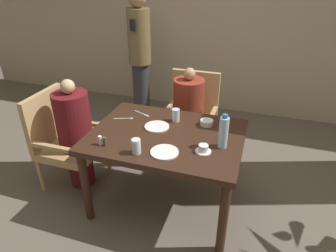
{
  "coord_description": "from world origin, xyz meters",
  "views": [
    {
      "loc": [
        0.68,
        -2.04,
        1.97
      ],
      "look_at": [
        0.0,
        0.05,
        0.77
      ],
      "focal_mm": 32.0,
      "sensor_mm": 36.0,
      "label": 1
    }
  ],
  "objects_px": {
    "plate_main_left": "(164,152)",
    "glass_tall_mid": "(136,146)",
    "chair_left_side": "(63,138)",
    "diner_in_left_chair": "(76,134)",
    "diner_in_far_chair": "(188,115)",
    "bowl_small": "(207,123)",
    "plate_main_right": "(157,127)",
    "glass_tall_near": "(176,115)",
    "water_bottle": "(223,132)",
    "teacup_with_saucer": "(203,149)",
    "standing_host": "(140,54)",
    "chair_far_side": "(191,114)"
  },
  "relations": [
    {
      "from": "chair_left_side",
      "to": "diner_in_far_chair",
      "type": "relative_size",
      "value": 0.88
    },
    {
      "from": "chair_far_side",
      "to": "glass_tall_mid",
      "type": "relative_size",
      "value": 8.03
    },
    {
      "from": "teacup_with_saucer",
      "to": "chair_left_side",
      "type": "bearing_deg",
      "value": 173.1
    },
    {
      "from": "bowl_small",
      "to": "plate_main_right",
      "type": "bearing_deg",
      "value": -156.38
    },
    {
      "from": "teacup_with_saucer",
      "to": "glass_tall_near",
      "type": "bearing_deg",
      "value": 129.42
    },
    {
      "from": "chair_far_side",
      "to": "bowl_small",
      "type": "xyz_separation_m",
      "value": [
        0.29,
        -0.63,
        0.26
      ]
    },
    {
      "from": "water_bottle",
      "to": "chair_far_side",
      "type": "bearing_deg",
      "value": 116.61
    },
    {
      "from": "chair_left_side",
      "to": "glass_tall_near",
      "type": "bearing_deg",
      "value": 13.06
    },
    {
      "from": "glass_tall_near",
      "to": "glass_tall_mid",
      "type": "distance_m",
      "value": 0.6
    },
    {
      "from": "diner_in_far_chair",
      "to": "glass_tall_mid",
      "type": "distance_m",
      "value": 1.11
    },
    {
      "from": "bowl_small",
      "to": "chair_left_side",
      "type": "bearing_deg",
      "value": -169.06
    },
    {
      "from": "water_bottle",
      "to": "teacup_with_saucer",
      "type": "bearing_deg",
      "value": -137.42
    },
    {
      "from": "glass_tall_near",
      "to": "water_bottle",
      "type": "bearing_deg",
      "value": -32.91
    },
    {
      "from": "water_bottle",
      "to": "diner_in_far_chair",
      "type": "bearing_deg",
      "value": 120.79
    },
    {
      "from": "diner_in_far_chair",
      "to": "standing_host",
      "type": "relative_size",
      "value": 0.62
    },
    {
      "from": "chair_left_side",
      "to": "plate_main_right",
      "type": "bearing_deg",
      "value": 5.08
    },
    {
      "from": "chair_left_side",
      "to": "glass_tall_mid",
      "type": "xyz_separation_m",
      "value": [
        0.93,
        -0.34,
        0.29
      ]
    },
    {
      "from": "chair_left_side",
      "to": "diner_in_left_chair",
      "type": "relative_size",
      "value": 0.85
    },
    {
      "from": "plate_main_left",
      "to": "plate_main_right",
      "type": "distance_m",
      "value": 0.4
    },
    {
      "from": "water_bottle",
      "to": "standing_host",
      "type": "bearing_deg",
      "value": 130.2
    },
    {
      "from": "water_bottle",
      "to": "glass_tall_mid",
      "type": "distance_m",
      "value": 0.66
    },
    {
      "from": "diner_in_far_chair",
      "to": "teacup_with_saucer",
      "type": "xyz_separation_m",
      "value": [
        0.35,
        -0.91,
        0.2
      ]
    },
    {
      "from": "diner_in_far_chair",
      "to": "plate_main_left",
      "type": "bearing_deg",
      "value": -85.68
    },
    {
      "from": "diner_in_far_chair",
      "to": "glass_tall_mid",
      "type": "relative_size",
      "value": 9.12
    },
    {
      "from": "bowl_small",
      "to": "water_bottle",
      "type": "relative_size",
      "value": 0.4
    },
    {
      "from": "plate_main_left",
      "to": "teacup_with_saucer",
      "type": "xyz_separation_m",
      "value": [
        0.27,
        0.1,
        0.02
      ]
    },
    {
      "from": "chair_left_side",
      "to": "bowl_small",
      "type": "relative_size",
      "value": 8.41
    },
    {
      "from": "chair_far_side",
      "to": "glass_tall_mid",
      "type": "height_order",
      "value": "chair_far_side"
    },
    {
      "from": "diner_in_left_chair",
      "to": "chair_far_side",
      "type": "distance_m",
      "value": 1.26
    },
    {
      "from": "chair_far_side",
      "to": "water_bottle",
      "type": "relative_size",
      "value": 3.37
    },
    {
      "from": "diner_in_far_chair",
      "to": "teacup_with_saucer",
      "type": "bearing_deg",
      "value": -68.96
    },
    {
      "from": "diner_in_far_chair",
      "to": "chair_left_side",
      "type": "bearing_deg",
      "value": -144.87
    },
    {
      "from": "chair_left_side",
      "to": "diner_in_left_chair",
      "type": "distance_m",
      "value": 0.17
    },
    {
      "from": "chair_left_side",
      "to": "teacup_with_saucer",
      "type": "relative_size",
      "value": 7.68
    },
    {
      "from": "plate_main_left",
      "to": "glass_tall_mid",
      "type": "distance_m",
      "value": 0.22
    },
    {
      "from": "diner_in_left_chair",
      "to": "chair_far_side",
      "type": "relative_size",
      "value": 1.17
    },
    {
      "from": "chair_far_side",
      "to": "plate_main_left",
      "type": "relative_size",
      "value": 4.4
    },
    {
      "from": "standing_host",
      "to": "glass_tall_mid",
      "type": "xyz_separation_m",
      "value": [
        0.75,
        -1.87,
        -0.14
      ]
    },
    {
      "from": "diner_in_left_chair",
      "to": "bowl_small",
      "type": "xyz_separation_m",
      "value": [
        1.18,
        0.26,
        0.18
      ]
    },
    {
      "from": "standing_host",
      "to": "chair_left_side",
      "type": "bearing_deg",
      "value": -96.52
    },
    {
      "from": "plate_main_right",
      "to": "glass_tall_near",
      "type": "height_order",
      "value": "glass_tall_near"
    },
    {
      "from": "teacup_with_saucer",
      "to": "water_bottle",
      "type": "relative_size",
      "value": 0.44
    },
    {
      "from": "standing_host",
      "to": "bowl_small",
      "type": "relative_size",
      "value": 15.34
    },
    {
      "from": "standing_host",
      "to": "teacup_with_saucer",
      "type": "height_order",
      "value": "standing_host"
    },
    {
      "from": "plate_main_right",
      "to": "water_bottle",
      "type": "bearing_deg",
      "value": -13.31
    },
    {
      "from": "plate_main_left",
      "to": "teacup_with_saucer",
      "type": "height_order",
      "value": "teacup_with_saucer"
    },
    {
      "from": "plate_main_right",
      "to": "glass_tall_mid",
      "type": "height_order",
      "value": "glass_tall_mid"
    },
    {
      "from": "glass_tall_near",
      "to": "glass_tall_mid",
      "type": "xyz_separation_m",
      "value": [
        -0.13,
        -0.58,
        0.0
      ]
    },
    {
      "from": "chair_left_side",
      "to": "plate_main_left",
      "type": "bearing_deg",
      "value": -13.64
    },
    {
      "from": "chair_left_side",
      "to": "water_bottle",
      "type": "relative_size",
      "value": 3.37
    }
  ]
}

